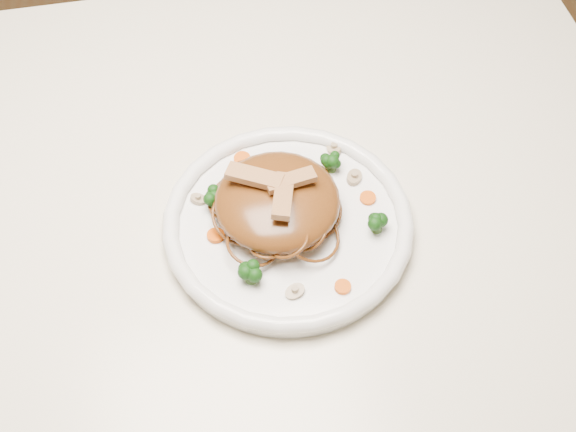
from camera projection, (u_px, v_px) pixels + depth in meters
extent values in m
plane|color=brown|center=(233.00, 410.00, 1.56)|extent=(4.00, 4.00, 0.00)
cube|color=beige|center=(200.00, 194.00, 0.97)|extent=(1.20, 0.80, 0.04)
cylinder|color=brown|center=(460.00, 137.00, 1.53)|extent=(0.06, 0.06, 0.71)
cylinder|color=white|center=(288.00, 227.00, 0.91)|extent=(0.39, 0.39, 0.02)
ellipsoid|color=brown|center=(277.00, 201.00, 0.89)|extent=(0.15, 0.15, 0.05)
cube|color=tan|center=(291.00, 180.00, 0.86)|extent=(0.06, 0.03, 0.01)
cube|color=tan|center=(254.00, 177.00, 0.87)|extent=(0.07, 0.05, 0.01)
cube|color=tan|center=(283.00, 196.00, 0.85)|extent=(0.04, 0.07, 0.01)
cylinder|color=#F05808|center=(320.00, 175.00, 0.94)|extent=(0.03, 0.03, 0.00)
cylinder|color=#F05808|center=(216.00, 235.00, 0.89)|extent=(0.03, 0.03, 0.00)
cylinder|color=#F05808|center=(368.00, 198.00, 0.92)|extent=(0.02, 0.02, 0.00)
cylinder|color=#F05808|center=(242.00, 159.00, 0.96)|extent=(0.02, 0.02, 0.00)
cylinder|color=#F05808|center=(343.00, 287.00, 0.85)|extent=(0.02, 0.02, 0.00)
cylinder|color=tan|center=(295.00, 291.00, 0.84)|extent=(0.03, 0.03, 0.01)
cylinder|color=tan|center=(354.00, 177.00, 0.94)|extent=(0.04, 0.04, 0.01)
cylinder|color=tan|center=(198.00, 199.00, 0.92)|extent=(0.03, 0.03, 0.01)
cylinder|color=tan|center=(334.00, 148.00, 0.97)|extent=(0.03, 0.03, 0.01)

